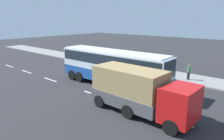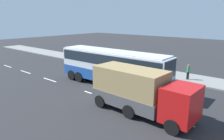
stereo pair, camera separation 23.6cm
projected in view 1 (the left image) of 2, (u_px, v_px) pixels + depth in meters
name	position (u px, v px, depth m)	size (l,w,h in m)	color
ground_plane	(114.00, 91.00, 19.41)	(120.00, 120.00, 0.00)	#28282B
sidewalk_curb	(159.00, 73.00, 25.78)	(80.00, 4.00, 0.15)	gray
lane_centreline	(127.00, 105.00, 16.32)	(47.31, 0.16, 0.01)	white
coach_bus	(112.00, 64.00, 20.48)	(12.20, 2.78, 3.63)	#1E4C9E
cargo_truck	(139.00, 90.00, 14.64)	(7.76, 2.82, 3.18)	red
pedestrian_near_curb	(189.00, 71.00, 22.47)	(0.32, 0.32, 1.67)	black
pedestrian_at_crossing	(139.00, 62.00, 26.69)	(0.32, 0.32, 1.76)	#38334C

